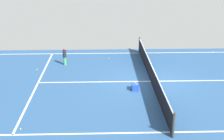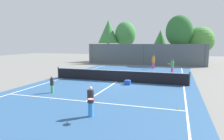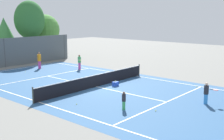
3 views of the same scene
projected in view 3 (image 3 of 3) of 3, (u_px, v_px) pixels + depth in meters
ground_plane at (96, 87)px, 22.86m from camera, size 80.00×80.00×0.00m
court_surface at (96, 87)px, 22.86m from camera, size 13.00×25.00×0.01m
tennis_net at (96, 81)px, 22.77m from camera, size 11.90×0.10×1.10m
perimeter_fence at (5, 53)px, 31.52m from camera, size 18.00×0.12×3.20m
tree_0 at (4, 30)px, 34.93m from camera, size 2.58×2.58×5.43m
tree_1 at (30, 20)px, 36.08m from camera, size 4.01×3.22×7.54m
tree_3 at (44, 30)px, 39.53m from camera, size 4.17×4.17×5.86m
player_0 at (39, 60)px, 30.67m from camera, size 0.38×0.38×1.78m
player_1 at (79, 62)px, 30.26m from camera, size 0.74×0.85×1.56m
player_2 at (124, 100)px, 17.15m from camera, size 0.24×0.24×1.12m
player_3 at (206, 93)px, 18.23m from camera, size 0.61×0.87×1.41m
ball_crate at (115, 84)px, 23.06m from camera, size 0.46×0.35×0.43m
tennis_ball_0 at (196, 87)px, 22.71m from camera, size 0.07×0.07×0.07m
tennis_ball_1 at (156, 111)px, 16.93m from camera, size 0.07×0.07×0.07m
tennis_ball_3 at (77, 104)px, 18.23m from camera, size 0.07×0.07×0.07m
tennis_ball_4 at (25, 72)px, 28.80m from camera, size 0.07×0.07×0.07m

